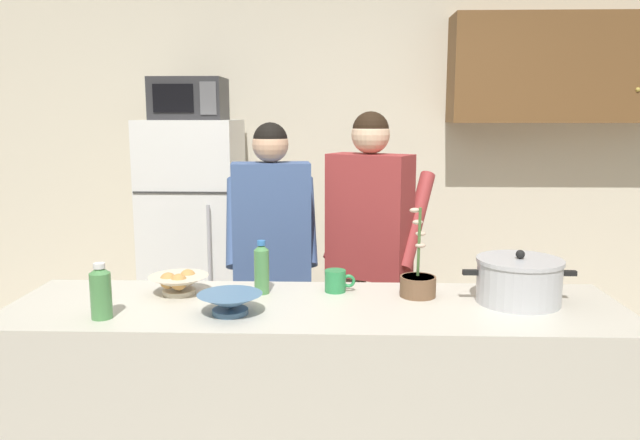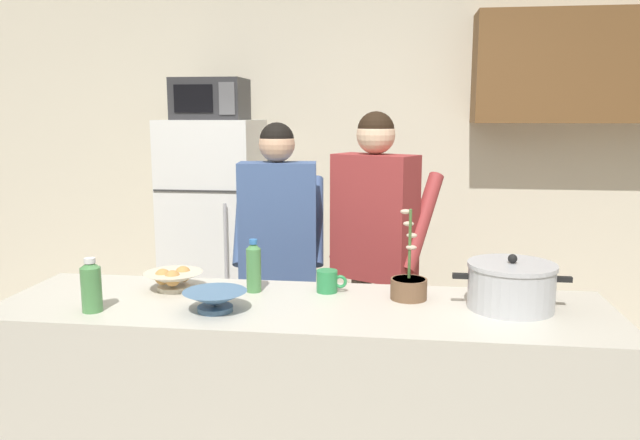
{
  "view_description": "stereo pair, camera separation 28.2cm",
  "coord_description": "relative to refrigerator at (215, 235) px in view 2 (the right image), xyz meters",
  "views": [
    {
      "loc": [
        0.1,
        -2.38,
        1.67
      ],
      "look_at": [
        0.0,
        0.55,
        1.17
      ],
      "focal_mm": 34.7,
      "sensor_mm": 36.0,
      "label": 1
    },
    {
      "loc": [
        0.38,
        -2.35,
        1.67
      ],
      "look_at": [
        0.0,
        0.55,
        1.17
      ],
      "focal_mm": 34.7,
      "sensor_mm": 36.0,
      "label": 2
    }
  ],
  "objects": [
    {
      "name": "microwave",
      "position": [
        0.0,
        -0.02,
        0.96
      ],
      "size": [
        0.48,
        0.37,
        0.28
      ],
      "color": "#2D2D30",
      "rests_on": "refrigerator"
    },
    {
      "name": "empty_bowl",
      "position": [
        0.61,
        -1.98,
        0.15
      ],
      "size": [
        0.25,
        0.25,
        0.08
      ],
      "color": "#4C7299",
      "rests_on": "kitchen_island"
    },
    {
      "name": "coffee_mug",
      "position": [
        1.01,
        -1.66,
        0.15
      ],
      "size": [
        0.13,
        0.09,
        0.1
      ],
      "color": "#2D8C4C",
      "rests_on": "kitchen_island"
    },
    {
      "name": "kitchen_island",
      "position": [
        0.93,
        -1.85,
        -0.36
      ],
      "size": [
        2.46,
        0.68,
        0.92
      ],
      "primitive_type": "cube",
      "color": "beige",
      "rests_on": "ground"
    },
    {
      "name": "potted_orchid",
      "position": [
        1.35,
        -1.72,
        0.16
      ],
      "size": [
        0.15,
        0.15,
        0.38
      ],
      "color": "brown",
      "rests_on": "kitchen_island"
    },
    {
      "name": "back_wall_unit",
      "position": [
        1.19,
        0.41,
        0.59
      ],
      "size": [
        6.0,
        0.48,
        2.6
      ],
      "color": "beige",
      "rests_on": "ground"
    },
    {
      "name": "bread_bowl",
      "position": [
        0.34,
        -1.72,
        0.15
      ],
      "size": [
        0.25,
        0.25,
        0.1
      ],
      "color": "beige",
      "rests_on": "kitchen_island"
    },
    {
      "name": "person_by_sink",
      "position": [
        1.18,
        -1.02,
        0.24
      ],
      "size": [
        0.63,
        0.58,
        1.69
      ],
      "color": "#726656",
      "rests_on": "ground"
    },
    {
      "name": "cooking_pot",
      "position": [
        1.74,
        -1.79,
        0.19
      ],
      "size": [
        0.45,
        0.34,
        0.22
      ],
      "color": "silver",
      "rests_on": "kitchen_island"
    },
    {
      "name": "bottle_near_edge",
      "position": [
        0.69,
        -1.7,
        0.21
      ],
      "size": [
        0.06,
        0.06,
        0.23
      ],
      "color": "#4C8C4C",
      "rests_on": "kitchen_island"
    },
    {
      "name": "refrigerator",
      "position": [
        0.0,
        0.0,
        0.0
      ],
      "size": [
        0.64,
        0.68,
        1.64
      ],
      "color": "white",
      "rests_on": "ground"
    },
    {
      "name": "person_near_pot",
      "position": [
        0.65,
        -0.97,
        0.2
      ],
      "size": [
        0.54,
        0.46,
        1.63
      ],
      "color": "#33384C",
      "rests_on": "ground"
    },
    {
      "name": "bottle_mid_counter",
      "position": [
        0.14,
        -2.04,
        0.21
      ],
      "size": [
        0.08,
        0.08,
        0.21
      ],
      "color": "#4C8C4C",
      "rests_on": "kitchen_island"
    }
  ]
}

